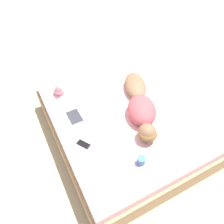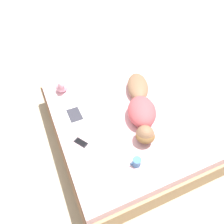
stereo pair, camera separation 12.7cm
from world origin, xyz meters
name	(u,v)px [view 2 (the right image)]	position (x,y,z in m)	size (l,w,h in m)	color
ground_plane	(125,133)	(0.00, 0.00, 0.00)	(12.00, 12.00, 0.00)	#B7A88E
bed	(126,123)	(0.00, 0.00, 0.24)	(1.84, 2.13, 0.49)	tan
person	(141,106)	(-0.15, 0.09, 0.59)	(0.69, 1.21, 0.22)	brown
open_magazine	(83,112)	(0.51, -0.19, 0.49)	(0.48, 0.34, 0.01)	white
coffee_mug	(137,162)	(0.24, 0.72, 0.53)	(0.12, 0.09, 0.09)	teal
cell_phone	(81,142)	(0.68, 0.24, 0.49)	(0.14, 0.17, 0.01)	black
plush_toy	(62,87)	(0.65, -0.67, 0.57)	(0.15, 0.17, 0.20)	#DB9EB2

